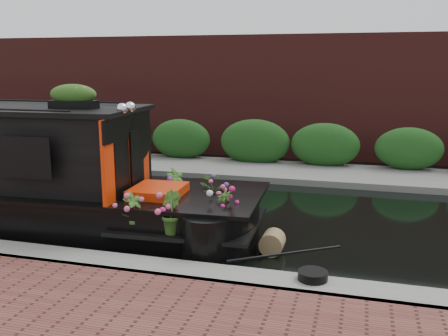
# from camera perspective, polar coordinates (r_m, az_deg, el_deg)

# --- Properties ---
(ground) EXTENTS (80.00, 80.00, 0.00)m
(ground) POSITION_cam_1_polar(r_m,az_deg,el_deg) (10.47, -2.70, -5.28)
(ground) COLOR black
(ground) RESTS_ON ground
(near_bank_coping) EXTENTS (40.00, 0.60, 0.50)m
(near_bank_coping) POSITION_cam_1_polar(r_m,az_deg,el_deg) (7.61, -10.71, -12.28)
(near_bank_coping) COLOR gray
(near_bank_coping) RESTS_ON ground
(far_bank_path) EXTENTS (40.00, 2.40, 0.34)m
(far_bank_path) POSITION_cam_1_polar(r_m,az_deg,el_deg) (14.39, 2.56, -0.52)
(far_bank_path) COLOR slate
(far_bank_path) RESTS_ON ground
(far_hedge) EXTENTS (40.00, 1.10, 2.80)m
(far_hedge) POSITION_cam_1_polar(r_m,az_deg,el_deg) (15.25, 3.33, 0.19)
(far_hedge) COLOR #1B4617
(far_hedge) RESTS_ON ground
(far_brick_wall) EXTENTS (40.00, 1.00, 8.00)m
(far_brick_wall) POSITION_cam_1_polar(r_m,az_deg,el_deg) (17.27, 4.83, 1.55)
(far_brick_wall) COLOR #511E1B
(far_brick_wall) RESTS_ON ground
(rope_fender) EXTENTS (0.39, 0.41, 0.39)m
(rope_fender) POSITION_cam_1_polar(r_m,az_deg,el_deg) (8.35, 5.56, -8.47)
(rope_fender) COLOR olive
(rope_fender) RESTS_ON ground
(coiled_mooring_rope) EXTENTS (0.40, 0.40, 0.12)m
(coiled_mooring_rope) POSITION_cam_1_polar(r_m,az_deg,el_deg) (6.92, 10.11, -11.98)
(coiled_mooring_rope) COLOR black
(coiled_mooring_rope) RESTS_ON near_bank_coping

